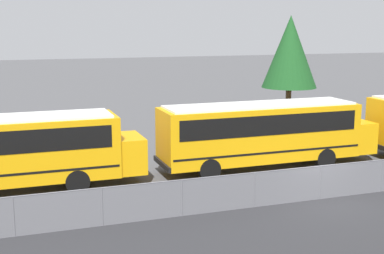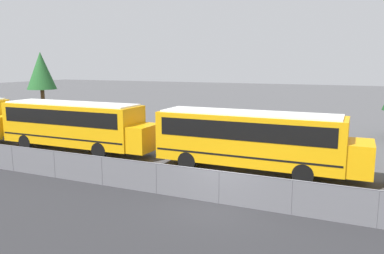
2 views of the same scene
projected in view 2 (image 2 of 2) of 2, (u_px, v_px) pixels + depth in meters
The scene contains 5 objects.
ground_plane at pixel (218, 203), 16.00m from camera, with size 200.00×200.00×0.00m, color #4C4C4F.
fence at pixel (219, 187), 15.87m from camera, with size 72.91×0.07×1.46m.
school_bus_1 at pixel (75, 122), 25.40m from camera, with size 11.46×2.63×3.32m.
school_bus_2 at pixel (252, 137), 20.40m from camera, with size 11.46×2.63×3.32m.
tree_0 at pixel (41, 71), 43.21m from camera, with size 3.30×3.30×7.30m.
Camera 2 is at (5.14, -14.39, 5.88)m, focal length 35.00 mm.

